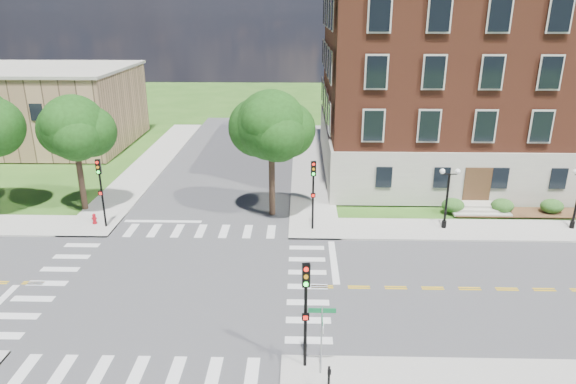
{
  "coord_description": "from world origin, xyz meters",
  "views": [
    {
      "loc": [
        6.74,
        -24.59,
        14.41
      ],
      "look_at": [
        5.97,
        6.38,
        3.2
      ],
      "focal_mm": 32.0,
      "sensor_mm": 36.0,
      "label": 1
    }
  ],
  "objects_px": {
    "twin_lamp_west": "(447,195)",
    "traffic_signal_se": "(306,303)",
    "traffic_signal_nw": "(101,184)",
    "fire_hydrant": "(94,219)",
    "push_button_post": "(329,378)",
    "traffic_signal_ne": "(313,186)",
    "street_sign_pole": "(322,328)"
  },
  "relations": [
    {
      "from": "twin_lamp_west",
      "to": "street_sign_pole",
      "type": "relative_size",
      "value": 1.36
    },
    {
      "from": "push_button_post",
      "to": "fire_hydrant",
      "type": "xyz_separation_m",
      "value": [
        -15.54,
        16.33,
        -0.33
      ]
    },
    {
      "from": "twin_lamp_west",
      "to": "traffic_signal_se",
      "type": "bearing_deg",
      "value": -123.35
    },
    {
      "from": "traffic_signal_se",
      "to": "push_button_post",
      "type": "xyz_separation_m",
      "value": [
        0.92,
        -1.59,
        -2.39
      ]
    },
    {
      "from": "traffic_signal_se",
      "to": "push_button_post",
      "type": "height_order",
      "value": "traffic_signal_se"
    },
    {
      "from": "traffic_signal_se",
      "to": "street_sign_pole",
      "type": "distance_m",
      "value": 1.19
    },
    {
      "from": "traffic_signal_ne",
      "to": "push_button_post",
      "type": "distance_m",
      "value": 15.99
    },
    {
      "from": "street_sign_pole",
      "to": "push_button_post",
      "type": "height_order",
      "value": "street_sign_pole"
    },
    {
      "from": "traffic_signal_nw",
      "to": "fire_hydrant",
      "type": "relative_size",
      "value": 6.4
    },
    {
      "from": "traffic_signal_nw",
      "to": "fire_hydrant",
      "type": "xyz_separation_m",
      "value": [
        -0.95,
        0.46,
        -2.72
      ]
    },
    {
      "from": "traffic_signal_nw",
      "to": "street_sign_pole",
      "type": "xyz_separation_m",
      "value": [
        14.32,
        -14.74,
        -0.88
      ]
    },
    {
      "from": "traffic_signal_nw",
      "to": "street_sign_pole",
      "type": "distance_m",
      "value": 20.57
    },
    {
      "from": "traffic_signal_ne",
      "to": "traffic_signal_nw",
      "type": "relative_size",
      "value": 1.0
    },
    {
      "from": "twin_lamp_west",
      "to": "fire_hydrant",
      "type": "xyz_separation_m",
      "value": [
        -24.26,
        0.09,
        -2.06
      ]
    },
    {
      "from": "street_sign_pole",
      "to": "fire_hydrant",
      "type": "height_order",
      "value": "street_sign_pole"
    },
    {
      "from": "traffic_signal_ne",
      "to": "twin_lamp_west",
      "type": "height_order",
      "value": "traffic_signal_ne"
    },
    {
      "from": "street_sign_pole",
      "to": "push_button_post",
      "type": "relative_size",
      "value": 2.58
    },
    {
      "from": "traffic_signal_ne",
      "to": "street_sign_pole",
      "type": "bearing_deg",
      "value": -89.8
    },
    {
      "from": "traffic_signal_ne",
      "to": "twin_lamp_west",
      "type": "bearing_deg",
      "value": 2.76
    },
    {
      "from": "push_button_post",
      "to": "fire_hydrant",
      "type": "distance_m",
      "value": 22.54
    },
    {
      "from": "street_sign_pole",
      "to": "traffic_signal_nw",
      "type": "bearing_deg",
      "value": 134.17
    },
    {
      "from": "traffic_signal_se",
      "to": "fire_hydrant",
      "type": "relative_size",
      "value": 6.4
    },
    {
      "from": "push_button_post",
      "to": "traffic_signal_ne",
      "type": "bearing_deg",
      "value": 91.14
    },
    {
      "from": "traffic_signal_se",
      "to": "traffic_signal_ne",
      "type": "bearing_deg",
      "value": 87.56
    },
    {
      "from": "traffic_signal_nw",
      "to": "push_button_post",
      "type": "distance_m",
      "value": 21.68
    },
    {
      "from": "traffic_signal_ne",
      "to": "push_button_post",
      "type": "relative_size",
      "value": 4.0
    },
    {
      "from": "twin_lamp_west",
      "to": "push_button_post",
      "type": "bearing_deg",
      "value": -118.24
    },
    {
      "from": "traffic_signal_nw",
      "to": "push_button_post",
      "type": "relative_size",
      "value": 4.0
    },
    {
      "from": "traffic_signal_nw",
      "to": "street_sign_pole",
      "type": "height_order",
      "value": "traffic_signal_nw"
    },
    {
      "from": "traffic_signal_nw",
      "to": "fire_hydrant",
      "type": "bearing_deg",
      "value": 154.2
    },
    {
      "from": "street_sign_pole",
      "to": "traffic_signal_ne",
      "type": "bearing_deg",
      "value": 90.2
    },
    {
      "from": "twin_lamp_west",
      "to": "street_sign_pole",
      "type": "xyz_separation_m",
      "value": [
        -8.99,
        -15.11,
        -0.21
      ]
    }
  ]
}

